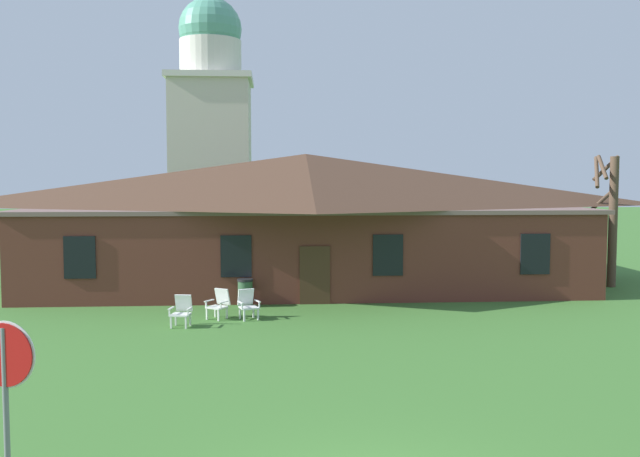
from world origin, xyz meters
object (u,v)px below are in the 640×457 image
lawn_chair_near_door (219,303)px  lawn_chair_left_end (248,303)px  stop_sign (5,389)px  trash_bin (245,293)px  lawn_chair_by_porch (182,310)px

lawn_chair_near_door → lawn_chair_left_end: 0.93m
stop_sign → trash_bin: (2.16, 16.02, -1.52)m
lawn_chair_by_porch → trash_bin: trash_bin is taller
stop_sign → lawn_chair_near_door: bearing=84.3°
lawn_chair_near_door → lawn_chair_left_end: bearing=-7.7°
stop_sign → lawn_chair_left_end: 14.11m
lawn_chair_near_door → trash_bin: 2.20m
lawn_chair_near_door → lawn_chair_by_porch: bearing=-132.9°
lawn_chair_near_door → trash_bin: (0.76, 2.06, -0.00)m
lawn_chair_by_porch → lawn_chair_near_door: (1.04, 1.12, 0.00)m
stop_sign → lawn_chair_by_porch: stop_sign is taller
lawn_chair_left_end → trash_bin: (-0.16, 2.19, -0.00)m
stop_sign → lawn_chair_near_door: 14.11m
lawn_chair_left_end → lawn_chair_by_porch: bearing=-153.1°
lawn_chair_left_end → trash_bin: trash_bin is taller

